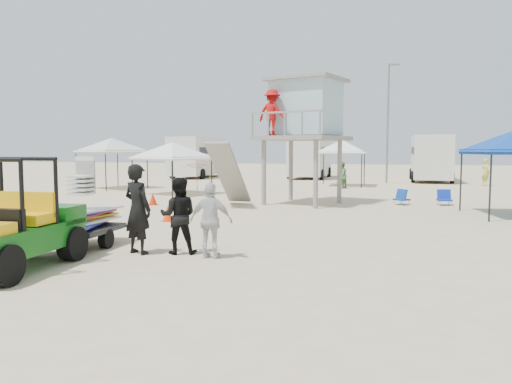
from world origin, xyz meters
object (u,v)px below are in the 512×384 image
(utility_cart, at_px, (10,219))
(lifeguard_tower, at_px, (301,113))
(surf_trailer, at_px, (85,215))
(man_left, at_px, (138,209))

(utility_cart, bearing_deg, lifeguard_tower, 76.70)
(surf_trailer, height_order, man_left, man_left)
(utility_cart, xyz_separation_m, surf_trailer, (0.01, 2.34, -0.22))
(utility_cart, relative_size, lifeguard_tower, 0.56)
(lifeguard_tower, bearing_deg, surf_trailer, -106.04)
(utility_cart, height_order, lifeguard_tower, lifeguard_tower)
(utility_cart, height_order, man_left, utility_cart)
(surf_trailer, bearing_deg, utility_cart, -90.20)
(man_left, bearing_deg, surf_trailer, 7.45)
(utility_cart, xyz_separation_m, man_left, (1.52, 2.04, 0.01))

